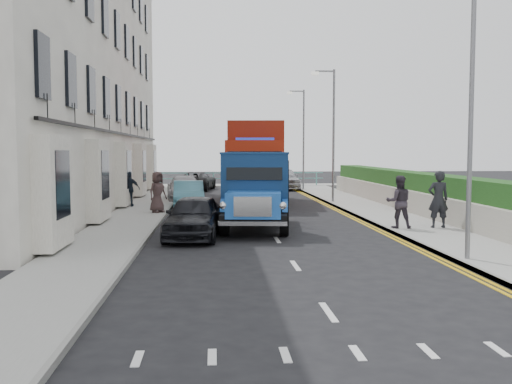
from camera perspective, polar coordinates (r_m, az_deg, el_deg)
name	(u,v)px	position (r m, az deg, el deg)	size (l,w,h in m)	color
ground	(285,251)	(15.92, 2.93, -5.94)	(120.00, 120.00, 0.00)	black
pavement_west	(138,214)	(24.92, -11.68, -2.22)	(2.40, 38.00, 0.12)	gray
pavement_east	(379,213)	(25.75, 12.18, -2.02)	(2.60, 38.00, 0.12)	gray
promenade	(239,185)	(44.68, -1.71, 0.66)	(30.00, 2.50, 0.12)	gray
sea_plane	(229,172)	(75.63, -2.75, 2.05)	(120.00, 120.00, 0.00)	#4B5767
terrace_west	(58,60)	(29.84, -19.21, 12.36)	(6.31, 30.20, 14.25)	white
garden_east	(421,193)	(26.28, 16.21, -0.13)	(1.45, 28.00, 1.75)	#B2AD9E
seafront_railing	(239,179)	(43.85, -1.67, 1.28)	(13.00, 0.08, 1.11)	#59B2A5
lamp_near	(466,101)	(14.93, 20.30, 8.54)	(1.23, 0.18, 7.00)	slate
lamp_mid	(331,127)	(30.21, 7.54, 6.42)	(1.23, 0.18, 7.00)	slate
lamp_far	(302,133)	(40.05, 4.61, 5.88)	(1.23, 0.18, 7.00)	slate
bedford_lorry	(255,196)	(19.53, -0.07, -0.40)	(2.81, 5.88, 2.69)	black
red_lorry	(257,160)	(30.27, 0.08, 3.20)	(3.55, 8.40, 4.28)	black
parked_car_front	(194,217)	(18.28, -6.21, -2.46)	(1.63, 4.06, 1.38)	black
parked_car_mid	(189,195)	(27.66, -6.76, -0.28)	(1.41, 4.03, 1.33)	teal
parked_car_rear	(185,188)	(32.07, -7.15, 0.36)	(1.91, 4.69, 1.36)	#9E9FA3
seafront_car_left	(197,181)	(40.40, -5.95, 1.11)	(2.17, 4.71, 1.31)	black
seafront_car_right	(284,178)	(41.06, 2.77, 1.37)	(1.87, 4.66, 1.59)	#B6B6BB
pedestrian_east_near	(438,199)	(20.71, 17.76, -0.69)	(0.72, 0.47, 1.98)	black
pedestrian_east_far	(399,202)	(20.26, 14.09, -0.96)	(0.88, 0.69, 1.82)	#322B35
pedestrian_west_near	(129,189)	(27.92, -12.54, 0.31)	(0.99, 0.41, 1.68)	black
pedestrian_west_far	(157,192)	(24.96, -9.83, 0.00)	(0.86, 0.56, 1.77)	#3E2D2C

